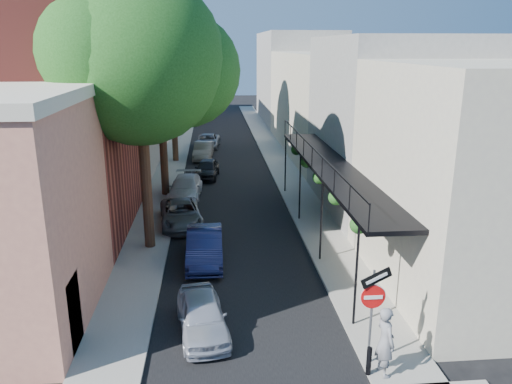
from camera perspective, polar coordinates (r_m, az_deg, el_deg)
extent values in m
cube|color=black|center=(41.46, -3.60, 4.49)|extent=(6.00, 64.00, 0.01)
cube|color=gray|center=(41.55, -9.14, 4.41)|extent=(2.00, 64.00, 0.12)
cube|color=gray|center=(41.73, 1.91, 4.67)|extent=(2.00, 64.00, 0.12)
cube|color=beige|center=(15.52, -20.14, -12.86)|extent=(0.10, 1.20, 2.20)
cube|color=maroon|center=(26.29, -25.46, 9.32)|extent=(10.00, 12.00, 12.00)
cube|color=gray|center=(24.90, -14.89, 14.65)|extent=(0.06, 7.00, 4.00)
cube|color=#9C9993|center=(37.65, -17.57, 9.49)|extent=(8.00, 12.00, 9.00)
cube|color=#B5AA95|center=(51.32, -14.35, 11.94)|extent=(8.00, 16.00, 10.00)
cube|color=tan|center=(65.22, -12.38, 12.03)|extent=(8.00, 12.00, 8.00)
cube|color=#B5AA95|center=(19.44, 26.01, 1.25)|extent=(8.00, 9.00, 8.00)
cube|color=#9C9993|center=(27.73, 16.23, 7.39)|extent=(8.00, 10.00, 9.00)
cube|color=#B5AA95|center=(42.02, 8.85, 10.00)|extent=(8.00, 20.00, 8.00)
cube|color=#9C9993|center=(59.51, 4.73, 12.92)|extent=(8.00, 16.00, 10.00)
cube|color=black|center=(21.79, 8.84, 2.86)|extent=(2.00, 16.00, 0.15)
cube|color=black|center=(21.40, 6.46, 5.12)|extent=(0.05, 16.00, 0.05)
cylinder|color=black|center=(15.72, 11.39, -9.23)|extent=(0.08, 0.08, 3.40)
cylinder|color=black|center=(29.65, 3.38, 3.26)|extent=(0.08, 0.08, 3.40)
sphere|color=#194614|center=(16.21, 11.68, -3.69)|extent=(0.60, 0.60, 0.60)
sphere|color=#194614|center=(21.76, 7.25, 1.69)|extent=(0.60, 0.60, 0.60)
sphere|color=#194614|center=(27.50, 4.64, 4.85)|extent=(0.60, 0.60, 0.60)
cylinder|color=#595B60|center=(14.17, 12.99, -14.02)|extent=(0.07, 0.07, 2.90)
cylinder|color=red|center=(13.80, 13.23, -11.59)|extent=(0.66, 0.04, 0.66)
cube|color=white|center=(13.77, 13.27, -11.65)|extent=(0.50, 0.02, 0.10)
cylinder|color=white|center=(13.81, 13.21, -11.55)|extent=(0.70, 0.02, 0.70)
cube|color=black|center=(13.56, 13.60, -9.53)|extent=(0.89, 0.15, 0.58)
cube|color=white|center=(13.53, 13.64, -9.59)|extent=(0.60, 0.10, 0.31)
cylinder|color=black|center=(14.22, 12.78, -18.32)|extent=(0.14, 0.14, 0.80)
cylinder|color=#312013|center=(21.35, -12.52, 2.39)|extent=(0.44, 0.44, 7.00)
sphere|color=#194614|center=(20.76, -13.31, 14.58)|extent=(6.80, 6.80, 6.80)
sphere|color=#194614|center=(21.64, -8.26, 13.56)|extent=(4.76, 4.76, 4.76)
cylinder|color=#312013|center=(29.20, -10.56, 5.50)|extent=(0.44, 0.44, 6.30)
sphere|color=#194614|center=(28.73, -10.99, 13.45)|extent=(6.00, 6.00, 6.00)
sphere|color=#194614|center=(29.55, -7.80, 12.70)|extent=(4.20, 4.20, 4.20)
cylinder|color=#312013|center=(37.98, -9.39, 8.83)|extent=(0.44, 0.44, 7.35)
sphere|color=#194614|center=(37.67, -9.73, 15.97)|extent=(7.00, 7.00, 7.00)
sphere|color=#194614|center=(38.63, -6.89, 15.34)|extent=(4.90, 4.90, 4.90)
imported|color=#A4A8B5|center=(15.80, -6.18, -13.82)|extent=(1.88, 3.67, 1.20)
imported|color=#141940|center=(20.52, -5.89, -6.21)|extent=(1.42, 4.08, 1.34)
imported|color=#575A5E|center=(24.77, -8.55, -2.49)|extent=(2.43, 4.44, 1.18)
imported|color=silver|center=(29.13, -8.06, 0.49)|extent=(2.01, 4.42, 1.26)
imported|color=black|center=(33.53, -5.64, 2.66)|extent=(1.85, 3.76, 1.24)
imported|color=slate|center=(39.19, -6.04, 4.70)|extent=(1.62, 4.05, 1.31)
imported|color=gray|center=(43.66, -5.55, 5.82)|extent=(2.34, 4.36, 1.16)
imported|color=gray|center=(14.02, 14.55, -16.18)|extent=(0.59, 0.78, 1.95)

